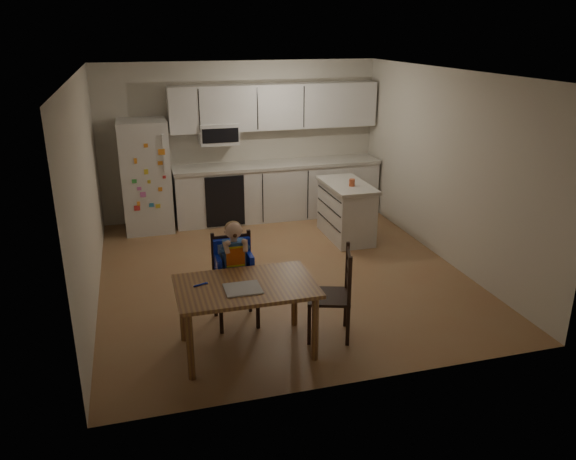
{
  "coord_description": "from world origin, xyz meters",
  "views": [
    {
      "loc": [
        -1.7,
        -6.42,
        2.98
      ],
      "look_at": [
        -0.21,
        -1.1,
        0.98
      ],
      "focal_mm": 35.0,
      "sensor_mm": 36.0,
      "label": 1
    }
  ],
  "objects_px": {
    "dining_table": "(246,294)",
    "chair_booster": "(234,261)",
    "kitchen_island": "(346,210)",
    "red_cup": "(352,183)",
    "refrigerator": "(146,176)",
    "chair_side": "(338,288)"
  },
  "relations": [
    {
      "from": "kitchen_island",
      "to": "red_cup",
      "type": "xyz_separation_m",
      "value": [
        0.01,
        -0.15,
        0.47
      ]
    },
    {
      "from": "kitchen_island",
      "to": "chair_booster",
      "type": "distance_m",
      "value": 2.93
    },
    {
      "from": "dining_table",
      "to": "chair_side",
      "type": "height_order",
      "value": "chair_side"
    },
    {
      "from": "chair_booster",
      "to": "kitchen_island",
      "type": "bearing_deg",
      "value": 45.07
    },
    {
      "from": "refrigerator",
      "to": "chair_side",
      "type": "height_order",
      "value": "refrigerator"
    },
    {
      "from": "refrigerator",
      "to": "kitchen_island",
      "type": "height_order",
      "value": "refrigerator"
    },
    {
      "from": "red_cup",
      "to": "chair_booster",
      "type": "bearing_deg",
      "value": -137.25
    },
    {
      "from": "chair_booster",
      "to": "chair_side",
      "type": "xyz_separation_m",
      "value": [
        0.94,
        -0.6,
        -0.15
      ]
    },
    {
      "from": "red_cup",
      "to": "chair_side",
      "type": "relative_size",
      "value": 0.11
    },
    {
      "from": "refrigerator",
      "to": "red_cup",
      "type": "height_order",
      "value": "refrigerator"
    },
    {
      "from": "kitchen_island",
      "to": "red_cup",
      "type": "bearing_deg",
      "value": -85.07
    },
    {
      "from": "refrigerator",
      "to": "red_cup",
      "type": "distance_m",
      "value": 3.12
    },
    {
      "from": "refrigerator",
      "to": "dining_table",
      "type": "xyz_separation_m",
      "value": [
        0.75,
        -3.85,
        -0.24
      ]
    },
    {
      "from": "kitchen_island",
      "to": "red_cup",
      "type": "distance_m",
      "value": 0.49
    },
    {
      "from": "dining_table",
      "to": "chair_booster",
      "type": "bearing_deg",
      "value": 90.0
    },
    {
      "from": "refrigerator",
      "to": "red_cup",
      "type": "relative_size",
      "value": 16.46
    },
    {
      "from": "refrigerator",
      "to": "kitchen_island",
      "type": "distance_m",
      "value": 3.08
    },
    {
      "from": "dining_table",
      "to": "chair_booster",
      "type": "relative_size",
      "value": 1.16
    },
    {
      "from": "dining_table",
      "to": "chair_booster",
      "type": "distance_m",
      "value": 0.62
    },
    {
      "from": "red_cup",
      "to": "chair_side",
      "type": "height_order",
      "value": "chair_side"
    },
    {
      "from": "kitchen_island",
      "to": "chair_booster",
      "type": "xyz_separation_m",
      "value": [
        -2.06,
        -2.07,
        0.26
      ]
    },
    {
      "from": "dining_table",
      "to": "refrigerator",
      "type": "bearing_deg",
      "value": 101.07
    }
  ]
}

